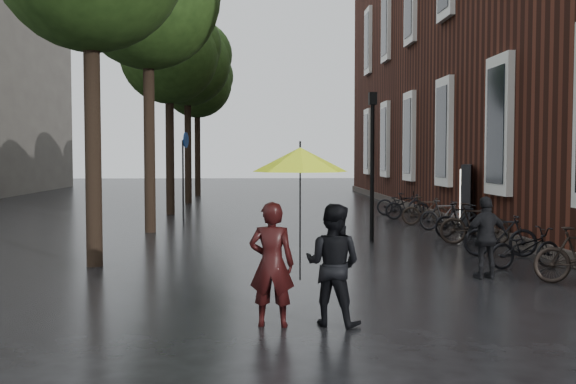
{
  "coord_description": "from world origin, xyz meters",
  "views": [
    {
      "loc": [
        -0.91,
        -6.59,
        2.22
      ],
      "look_at": [
        -0.27,
        5.87,
        1.54
      ],
      "focal_mm": 42.0,
      "sensor_mm": 36.0,
      "label": 1
    }
  ],
  "objects": [
    {
      "name": "lamp_post",
      "position": [
        2.14,
        10.56,
        2.33
      ],
      "size": [
        0.2,
        0.2,
        3.83
      ],
      "rotation": [
        0.0,
        0.0,
        -0.03
      ],
      "color": "black",
      "rests_on": "ground"
    },
    {
      "name": "brick_building",
      "position": [
        10.47,
        19.46,
        5.99
      ],
      "size": [
        10.2,
        33.2,
        12.0
      ],
      "color": "#38160F",
      "rests_on": "ground"
    },
    {
      "name": "lime_umbrella",
      "position": [
        -0.31,
        2.0,
        2.17
      ],
      "size": [
        1.22,
        1.22,
        1.79
      ],
      "rotation": [
        0.0,
        0.0,
        -0.03
      ],
      "color": "black",
      "rests_on": "ground"
    },
    {
      "name": "pedestrian_walking",
      "position": [
        3.28,
        5.26,
        0.74
      ],
      "size": [
        0.93,
        0.53,
        1.49
      ],
      "primitive_type": "imported",
      "rotation": [
        0.0,
        0.0,
        3.34
      ],
      "color": "black",
      "rests_on": "ground"
    },
    {
      "name": "person_burgundy",
      "position": [
        -0.68,
        2.06,
        0.81
      ],
      "size": [
        0.65,
        0.47,
        1.63
      ],
      "primitive_type": "imported",
      "rotation": [
        0.0,
        0.0,
        2.99
      ],
      "color": "black",
      "rests_on": "ground"
    },
    {
      "name": "street_trees",
      "position": [
        -3.99,
        15.91,
        6.34
      ],
      "size": [
        4.33,
        34.03,
        8.91
      ],
      "color": "black",
      "rests_on": "ground"
    },
    {
      "name": "parked_bicycles",
      "position": [
        4.59,
        11.43,
        0.47
      ],
      "size": [
        2.01,
        14.32,
        1.04
      ],
      "color": "black",
      "rests_on": "ground"
    },
    {
      "name": "ad_lightbox",
      "position": [
        5.3,
        12.74,
        0.99
      ],
      "size": [
        0.3,
        1.3,
        1.96
      ],
      "rotation": [
        0.0,
        0.0,
        -0.35
      ],
      "color": "black",
      "rests_on": "ground"
    },
    {
      "name": "ground",
      "position": [
        0.0,
        0.0,
        0.0
      ],
      "size": [
        120.0,
        120.0,
        0.0
      ],
      "primitive_type": "plane",
      "color": "black"
    },
    {
      "name": "person_black",
      "position": [
        0.12,
        2.09,
        0.8
      ],
      "size": [
        0.96,
        0.88,
        1.59
      ],
      "primitive_type": "imported",
      "rotation": [
        0.0,
        0.0,
        2.69
      ],
      "color": "black",
      "rests_on": "ground"
    },
    {
      "name": "cycle_sign",
      "position": [
        -3.32,
        17.12,
        2.01
      ],
      "size": [
        0.16,
        0.55,
        3.04
      ],
      "rotation": [
        0.0,
        0.0,
        -0.2
      ],
      "color": "#262628",
      "rests_on": "ground"
    }
  ]
}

